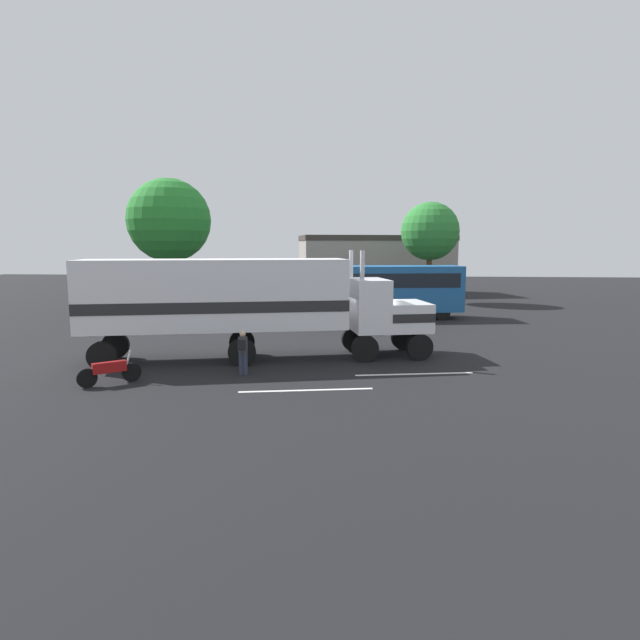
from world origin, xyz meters
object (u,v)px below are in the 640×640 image
at_px(motorcycle, 110,371).
at_px(tree_left, 169,220).
at_px(person_bystander, 243,351).
at_px(parked_bus, 375,287).
at_px(tree_center, 430,232).
at_px(semi_truck, 244,299).

bearing_deg(motorcycle, tree_left, 105.84).
xyz_separation_m(person_bystander, tree_left, (-10.74, 21.34, 5.71)).
bearing_deg(parked_bus, tree_center, 66.21).
xyz_separation_m(semi_truck, parked_bus, (5.52, 13.09, -0.46)).
xyz_separation_m(semi_truck, person_bystander, (0.53, -2.54, -1.63)).
bearing_deg(semi_truck, parked_bus, 67.13).
relative_size(parked_bus, tree_left, 1.15).
height_order(semi_truck, tree_center, tree_center).
height_order(person_bystander, parked_bus, parked_bus).
distance_m(semi_truck, person_bystander, 3.06).
bearing_deg(tree_center, tree_left, -167.33).
distance_m(semi_truck, parked_bus, 14.21).
bearing_deg(tree_center, motorcycle, -116.32).
bearing_deg(person_bystander, parked_bus, 72.30).
height_order(person_bystander, tree_center, tree_center).
height_order(semi_truck, parked_bus, semi_truck).
bearing_deg(person_bystander, tree_center, 69.82).
height_order(semi_truck, motorcycle, semi_truck).
xyz_separation_m(semi_truck, motorcycle, (-3.64, -4.33, -2.04)).
relative_size(person_bystander, tree_center, 0.20).
distance_m(parked_bus, motorcycle, 19.74).
relative_size(semi_truck, motorcycle, 8.60).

